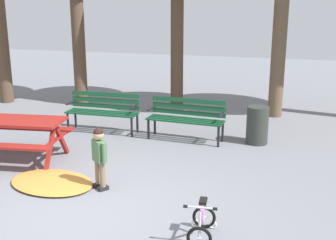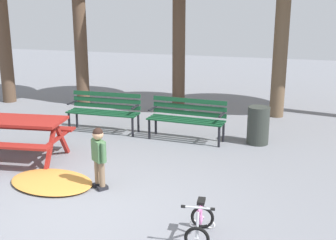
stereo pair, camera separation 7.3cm
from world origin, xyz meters
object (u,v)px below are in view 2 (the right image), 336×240
park_bench_far_left (104,109)px  trash_bin (258,125)px  child_standing (99,154)px  park_bench_left (187,116)px  picnic_table (14,128)px  kids_bicycle (200,223)px

park_bench_far_left → trash_bin: park_bench_far_left is taller
child_standing → trash_bin: bearing=55.0°
park_bench_far_left → trash_bin: 3.35m
park_bench_far_left → park_bench_left: bearing=-1.7°
child_standing → trash_bin: 3.62m
picnic_table → child_standing: bearing=-19.2°
picnic_table → trash_bin: (4.10, 2.26, -0.21)m
park_bench_far_left → child_standing: bearing=-66.0°
picnic_table → child_standing: child_standing is taller
kids_bicycle → picnic_table: bearing=156.3°
park_bench_left → trash_bin: size_ratio=2.12×
kids_bicycle → trash_bin: 3.95m
park_bench_far_left → child_standing: 3.12m
picnic_table → child_standing: (2.02, -0.70, -0.03)m
picnic_table → kids_bicycle: (3.84, -1.68, -0.39)m
park_bench_far_left → child_standing: (1.27, -2.85, 0.06)m
kids_bicycle → trash_bin: bearing=86.2°
picnic_table → kids_bicycle: picnic_table is taller
trash_bin → park_bench_left: bearing=-173.3°
picnic_table → trash_bin: size_ratio=2.58×
park_bench_left → kids_bicycle: size_ratio=2.76×
park_bench_far_left → park_bench_left: 1.91m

